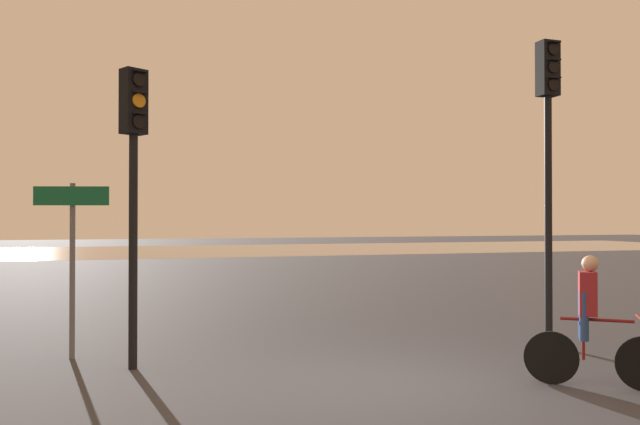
{
  "coord_description": "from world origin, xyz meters",
  "views": [
    {
      "loc": [
        -3.11,
        -7.04,
        2.07
      ],
      "look_at": [
        0.5,
        5.0,
        2.2
      ],
      "focal_mm": 35.0,
      "sensor_mm": 36.0,
      "label": 1
    }
  ],
  "objects": [
    {
      "name": "cyclist",
      "position": [
        2.29,
        -0.65,
        0.82
      ],
      "size": [
        1.42,
        1.02,
        1.62
      ],
      "rotation": [
        0.0,
        0.0,
        -2.19
      ],
      "color": "black",
      "rests_on": "ground"
    },
    {
      "name": "ground_plane",
      "position": [
        0.0,
        0.0,
        0.0
      ],
      "size": [
        120.0,
        120.0,
        0.0
      ],
      "primitive_type": "plane",
      "color": "#333338"
    },
    {
      "name": "traffic_light_near_left",
      "position": [
        -3.11,
        1.94,
        2.89
      ],
      "size": [
        0.4,
        0.42,
        4.14
      ],
      "rotation": [
        0.0,
        0.0,
        3.69
      ],
      "color": "black",
      "rests_on": "ground"
    },
    {
      "name": "water_strip",
      "position": [
        0.0,
        34.41,
        0.0
      ],
      "size": [
        80.0,
        16.0,
        0.01
      ],
      "primitive_type": "cube",
      "color": "gray",
      "rests_on": "ground"
    },
    {
      "name": "traffic_light_near_right",
      "position": [
        3.4,
        1.64,
        3.43
      ],
      "size": [
        0.33,
        0.34,
        4.98
      ],
      "rotation": [
        0.0,
        0.0,
        3.16
      ],
      "color": "black",
      "rests_on": "ground"
    },
    {
      "name": "direction_sign_post",
      "position": [
        -3.98,
        2.83,
        1.7
      ],
      "size": [
        1.07,
        0.31,
        2.6
      ],
      "rotation": [
        0.0,
        0.0,
        2.88
      ],
      "color": "slate",
      "rests_on": "ground"
    }
  ]
}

